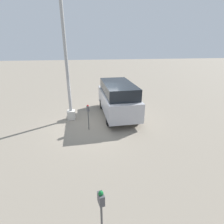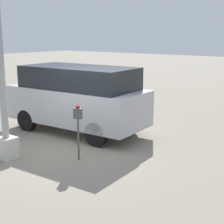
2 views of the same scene
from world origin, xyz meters
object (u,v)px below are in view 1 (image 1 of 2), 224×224
object	(u,v)px
parking_meter_far	(101,206)
lamp_post	(68,77)
parking_meter_near	(88,111)
parked_van	(118,98)

from	to	relation	value
parking_meter_far	lamp_post	bearing A→B (deg)	-3.78
parking_meter_far	lamp_post	world-z (taller)	lamp_post
parking_meter_near	lamp_post	size ratio (longest dim) A/B	0.20
lamp_post	parking_meter_far	bearing A→B (deg)	-170.29
lamp_post	parked_van	xyz separation A→B (m)	(0.25, -2.86, -1.39)
parking_meter_near	parking_meter_far	distance (m)	5.73
parked_van	lamp_post	bearing A→B (deg)	92.04
parking_meter_near	parked_van	distance (m)	2.54
parking_meter_far	parking_meter_near	bearing A→B (deg)	-11.31
parking_meter_near	parked_van	xyz separation A→B (m)	(1.75, -1.85, 0.10)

